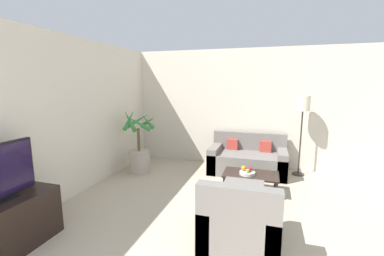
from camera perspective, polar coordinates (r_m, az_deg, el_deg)
wall_back at (r=6.05m, az=15.60°, el=4.09°), size 7.64×0.06×2.70m
wall_left at (r=4.40m, az=-29.75°, el=1.11°), size 0.06×7.62×2.70m
tv_console at (r=3.79m, az=-36.07°, el=-17.16°), size 0.55×1.10×0.63m
potted_palm at (r=5.70m, az=-11.67°, el=-5.06°), size 0.76×0.77×1.39m
sofa_loveseat at (r=5.76m, az=12.23°, el=-6.89°), size 1.61×0.87×0.83m
floor_lamp at (r=5.72m, az=23.41°, el=3.86°), size 0.28×0.28×1.68m
coffee_table at (r=4.72m, az=12.92°, el=-10.35°), size 0.95×0.55×0.35m
fruit_bowl at (r=4.64m, az=12.19°, el=-9.76°), size 0.27×0.27×0.05m
apple_red at (r=4.64m, az=12.72°, el=-8.88°), size 0.08×0.08×0.08m
apple_green at (r=4.57m, az=12.30°, el=-9.27°), size 0.06×0.06×0.06m
orange_fruit at (r=4.66m, az=11.41°, el=-8.74°), size 0.09×0.09×0.09m
armchair at (r=3.32m, az=10.66°, el=-20.07°), size 0.90×0.86×0.86m
ottoman at (r=4.12m, az=11.24°, el=-14.88°), size 0.60×0.52×0.42m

